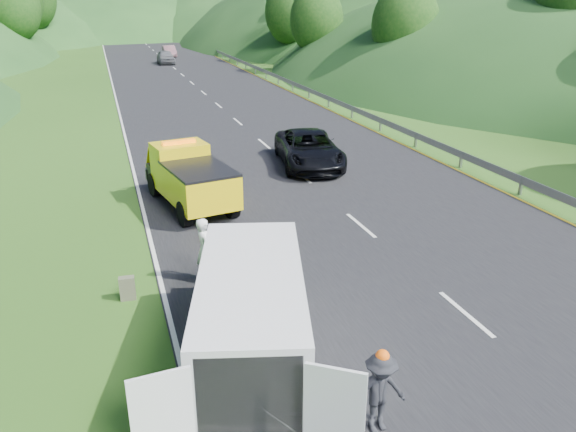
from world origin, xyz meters
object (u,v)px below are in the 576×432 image
object	(u,v)px
woman	(207,281)
white_van	(252,312)
tow_truck	(189,177)
child	(229,322)
worker	(377,429)
passing_suv	(309,166)
suitcase	(127,288)

from	to	relation	value
woman	white_van	bearing A→B (deg)	178.47
tow_truck	child	distance (m)	8.41
tow_truck	child	size ratio (longest dim) A/B	6.20
white_van	worker	distance (m)	3.27
white_van	woman	world-z (taller)	white_van
tow_truck	white_van	world-z (taller)	tow_truck
passing_suv	tow_truck	bearing A→B (deg)	-139.32
worker	suitcase	bearing A→B (deg)	117.32
woman	worker	size ratio (longest dim) A/B	1.16
woman	worker	distance (m)	6.83
worker	suitcase	distance (m)	7.37
woman	passing_suv	world-z (taller)	woman
child	passing_suv	world-z (taller)	passing_suv
white_van	woman	xyz separation A→B (m)	(-0.25, 4.02, -1.27)
child	woman	bearing A→B (deg)	110.78
white_van	child	xyz separation A→B (m)	(-0.11, 1.80, -1.27)
woman	child	distance (m)	2.22
child	worker	bearing A→B (deg)	-51.13
worker	suitcase	size ratio (longest dim) A/B	2.50
suitcase	passing_suv	bearing A→B (deg)	49.51
worker	white_van	bearing A→B (deg)	117.42
suitcase	passing_suv	xyz separation A→B (m)	(8.62, 10.09, -0.31)
white_van	passing_suv	distance (m)	15.18
passing_suv	child	bearing A→B (deg)	-108.68
worker	passing_suv	distance (m)	16.95
tow_truck	woman	size ratio (longest dim) A/B	3.05
white_van	woman	size ratio (longest dim) A/B	3.75
passing_suv	worker	bearing A→B (deg)	-96.50
white_van	child	bearing A→B (deg)	108.69
tow_truck	passing_suv	world-z (taller)	tow_truck
woman	suitcase	bearing A→B (deg)	94.75
tow_truck	passing_suv	size ratio (longest dim) A/B	0.99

